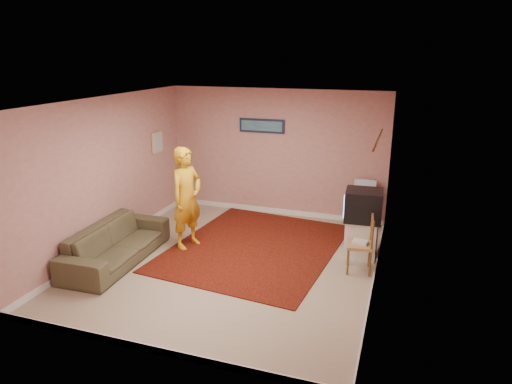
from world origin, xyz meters
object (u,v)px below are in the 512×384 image
(chair_b, at_px, (360,238))
(sofa, at_px, (116,243))
(chair_a, at_px, (364,200))
(crt_tv, at_px, (363,205))
(tv_cabinet, at_px, (361,238))
(person, at_px, (187,198))

(chair_b, distance_m, sofa, 3.90)
(chair_a, bearing_deg, crt_tv, -90.05)
(tv_cabinet, relative_size, chair_a, 1.25)
(crt_tv, xyz_separation_m, chair_a, (-0.09, 1.30, -0.32))
(tv_cabinet, relative_size, chair_b, 1.31)
(chair_b, bearing_deg, person, -96.99)
(crt_tv, height_order, chair_b, crt_tv)
(tv_cabinet, height_order, sofa, tv_cabinet)
(person, bearing_deg, chair_a, -38.84)
(crt_tv, relative_size, chair_b, 1.27)
(chair_a, bearing_deg, sofa, -147.03)
(tv_cabinet, distance_m, person, 3.02)
(crt_tv, distance_m, chair_b, 0.66)
(person, bearing_deg, crt_tv, -61.55)
(tv_cabinet, relative_size, crt_tv, 1.03)
(chair_b, bearing_deg, tv_cabinet, 176.53)
(chair_b, relative_size, person, 0.28)
(tv_cabinet, height_order, chair_a, chair_a)
(sofa, bearing_deg, chair_b, -78.39)
(crt_tv, xyz_separation_m, chair_b, (0.04, -0.56, -0.35))
(chair_b, bearing_deg, chair_a, 177.40)
(tv_cabinet, height_order, chair_b, chair_b)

